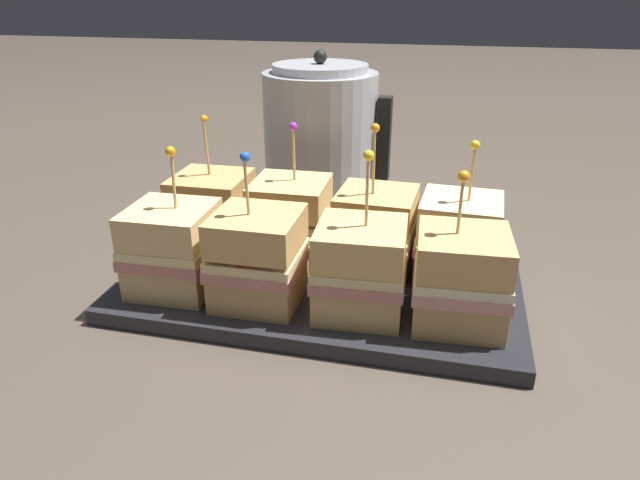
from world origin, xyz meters
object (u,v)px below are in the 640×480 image
Objects in this scene: sandwich_front_center_right at (360,269)px; sandwich_back_far_left at (213,214)px; sandwich_front_far_right at (461,279)px; sandwich_back_far_right at (459,238)px; sandwich_front_far_left at (173,249)px; kettle_steel at (321,139)px; sandwich_back_center_left at (291,220)px; serving_platter at (320,288)px; sandwich_back_center_right at (376,230)px; sandwich_front_center_left at (258,258)px.

sandwich_back_far_left is at bearing 153.36° from sandwich_front_center_right.
sandwich_back_far_right is at bearing 92.12° from sandwich_front_far_right.
sandwich_front_far_left is 0.35m from kettle_steel.
sandwich_back_far_right is at bearing 46.75° from sandwich_front_center_right.
sandwich_back_center_left is at bearing 0.98° from sandwich_back_far_left.
serving_platter is 0.17m from sandwich_back_far_right.
sandwich_front_far_right is 0.14m from sandwich_back_center_right.
sandwich_back_far_right is at bearing -0.19° from sandwich_back_far_left.
sandwich_front_far_right is 0.90× the size of sandwich_back_center_right.
sandwich_front_far_left is 0.32m from sandwich_back_far_right.
sandwich_front_far_left is at bearing -91.49° from sandwich_back_far_left.
sandwich_front_center_right is 0.10m from sandwich_front_far_right.
sandwich_front_center_right is 0.14m from sandwich_back_far_right.
sandwich_front_center_right is 1.02× the size of sandwich_back_center_left.
sandwich_back_center_left is (0.10, 0.11, 0.00)m from sandwich_front_far_left.
sandwich_front_center_right reaches higher than serving_platter.
sandwich_front_center_left is 1.05× the size of sandwich_front_far_right.
sandwich_front_far_right is at bearing -56.44° from kettle_steel.
serving_platter is 0.17m from sandwich_front_far_left.
sandwich_front_center_left is 1.01× the size of sandwich_back_far_right.
sandwich_front_center_left is 0.21m from sandwich_front_far_right.
sandwich_front_far_left is 0.94× the size of sandwich_front_center_right.
kettle_steel reaches higher than sandwich_back_center_left.
sandwich_back_far_right is at bearing -0.69° from sandwich_back_center_right.
kettle_steel is (-0.01, 0.34, 0.04)m from sandwich_front_center_left.
sandwich_front_center_right is at bearing 2.13° from sandwich_front_center_left.
sandwich_front_far_right is at bearing 1.84° from sandwich_front_center_left.
kettle_steel is at bearing 92.26° from sandwich_front_center_left.
kettle_steel is at bearing 103.26° from serving_platter.
sandwich_back_center_left is at bearing 132.53° from serving_platter.
sandwich_front_center_right is at bearing -42.83° from serving_platter.
serving_platter is at bearing -161.03° from sandwich_back_far_right.
sandwich_front_far_right is (0.10, 0.00, -0.00)m from sandwich_front_center_right.
sandwich_back_far_left is (-0.31, 0.10, 0.00)m from sandwich_front_far_right.
sandwich_front_far_left is 0.92× the size of sandwich_back_center_right.
sandwich_back_far_right is at bearing -0.78° from sandwich_back_center_left.
sandwich_back_far_left is at bearing 132.20° from sandwich_front_center_left.
sandwich_front_center_left reaches higher than sandwich_front_far_left.
sandwich_back_center_left reaches higher than sandwich_front_far_right.
sandwich_back_center_right is (0.00, 0.10, -0.00)m from sandwich_front_center_right.
sandwich_back_far_left is at bearing -109.73° from kettle_steel.
sandwich_back_center_right is (0.05, 0.05, 0.06)m from serving_platter.
kettle_steel reaches higher than sandwich_front_far_left.
kettle_steel reaches higher than sandwich_back_center_right.
kettle_steel is (0.09, 0.34, 0.04)m from sandwich_front_far_left.
sandwich_back_center_left is 0.69× the size of kettle_steel.
sandwich_front_far_right is 0.23m from sandwich_back_center_left.
sandwich_back_center_right is 0.73× the size of kettle_steel.
serving_platter is at bearing -19.22° from sandwich_back_far_left.
sandwich_back_far_left is 1.02× the size of sandwich_back_center_left.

